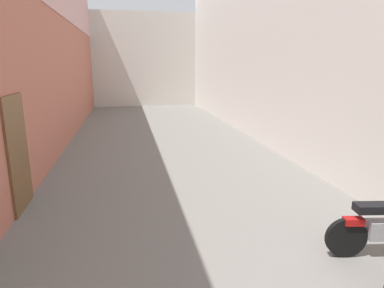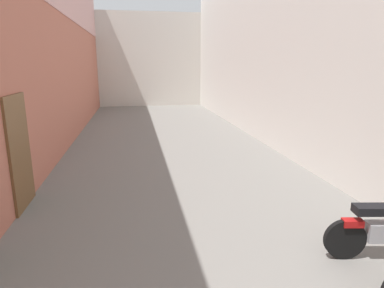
# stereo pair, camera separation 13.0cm
# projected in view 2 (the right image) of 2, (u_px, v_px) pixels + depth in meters

# --- Properties ---
(ground_plane) EXTENTS (39.48, 39.48, 0.00)m
(ground_plane) POSITION_uv_depth(u_px,v_px,m) (179.00, 168.00, 8.98)
(ground_plane) COLOR slate
(building_left) EXTENTS (0.45, 23.48, 7.76)m
(building_left) POSITION_uv_depth(u_px,v_px,m) (44.00, 21.00, 9.33)
(building_left) COLOR #B76651
(building_left) RESTS_ON ground
(building_right) EXTENTS (0.45, 23.48, 6.71)m
(building_right) POSITION_uv_depth(u_px,v_px,m) (278.00, 44.00, 10.69)
(building_right) COLOR silver
(building_right) RESTS_ON ground
(building_far_end) EXTENTS (9.68, 2.00, 5.96)m
(building_far_end) POSITION_uv_depth(u_px,v_px,m) (149.00, 60.00, 22.39)
(building_far_end) COLOR beige
(building_far_end) RESTS_ON ground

